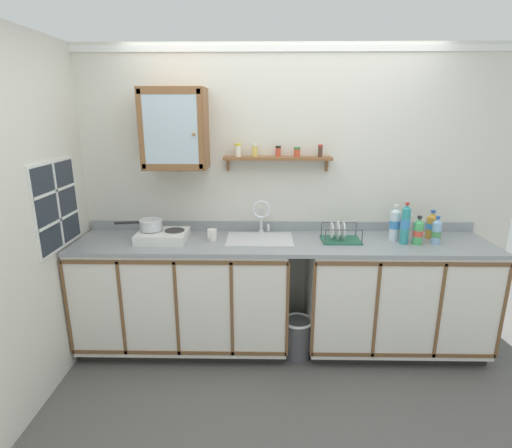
% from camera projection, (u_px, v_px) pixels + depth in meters
% --- Properties ---
extents(floor, '(6.32, 6.32, 0.00)m').
position_uv_depth(floor, '(282.00, 367.00, 3.15)').
color(floor, '#565451').
rests_on(floor, ground).
extents(back_wall, '(3.92, 0.07, 2.46)m').
position_uv_depth(back_wall, '(281.00, 197.00, 3.40)').
color(back_wall, silver).
rests_on(back_wall, ground).
extents(side_wall_left, '(0.05, 3.39, 2.46)m').
position_uv_depth(side_wall_left, '(24.00, 228.00, 2.55)').
color(side_wall_left, silver).
rests_on(side_wall_left, ground).
extents(lower_cabinet_run, '(1.70, 0.61, 0.92)m').
position_uv_depth(lower_cabinet_run, '(184.00, 296.00, 3.31)').
color(lower_cabinet_run, black).
rests_on(lower_cabinet_run, ground).
extents(lower_cabinet_run_right, '(1.44, 0.61, 0.92)m').
position_uv_depth(lower_cabinet_run_right, '(395.00, 298.00, 3.28)').
color(lower_cabinet_run_right, black).
rests_on(lower_cabinet_run_right, ground).
extents(countertop, '(3.28, 0.63, 0.03)m').
position_uv_depth(countertop, '(282.00, 243.00, 3.17)').
color(countertop, gray).
rests_on(countertop, lower_cabinet_run).
extents(backsplash, '(3.28, 0.02, 0.08)m').
position_uv_depth(backsplash, '(281.00, 226.00, 3.43)').
color(backsplash, gray).
rests_on(backsplash, countertop).
extents(sink, '(0.52, 0.41, 0.42)m').
position_uv_depth(sink, '(260.00, 242.00, 3.21)').
color(sink, silver).
rests_on(sink, countertop).
extents(hot_plate_stove, '(0.39, 0.31, 0.08)m').
position_uv_depth(hot_plate_stove, '(163.00, 236.00, 3.17)').
color(hot_plate_stove, silver).
rests_on(hot_plate_stove, countertop).
extents(saucepan, '(0.37, 0.18, 0.09)m').
position_uv_depth(saucepan, '(150.00, 224.00, 3.16)').
color(saucepan, silver).
rests_on(saucepan, hot_plate_stove).
extents(bottle_water_blue_0, '(0.07, 0.07, 0.22)m').
position_uv_depth(bottle_water_blue_0, '(436.00, 232.00, 3.08)').
color(bottle_water_blue_0, '#8CB7E0').
rests_on(bottle_water_blue_0, countertop).
extents(bottle_opaque_white_1, '(0.08, 0.08, 0.26)m').
position_uv_depth(bottle_opaque_white_1, '(406.00, 225.00, 3.20)').
color(bottle_opaque_white_1, white).
rests_on(bottle_opaque_white_1, countertop).
extents(bottle_soda_green_2, '(0.08, 0.08, 0.22)m').
position_uv_depth(bottle_soda_green_2, '(418.00, 232.00, 3.06)').
color(bottle_soda_green_2, '#4CB266').
rests_on(bottle_soda_green_2, countertop).
extents(bottle_water_clear_3, '(0.08, 0.08, 0.29)m').
position_uv_depth(bottle_water_clear_3, '(395.00, 224.00, 3.16)').
color(bottle_water_clear_3, silver).
rests_on(bottle_water_clear_3, countertop).
extents(bottle_detergent_teal_4, '(0.07, 0.07, 0.33)m').
position_uv_depth(bottle_detergent_teal_4, '(405.00, 224.00, 3.06)').
color(bottle_detergent_teal_4, teal).
rests_on(bottle_detergent_teal_4, countertop).
extents(bottle_juice_amber_5, '(0.09, 0.09, 0.23)m').
position_uv_depth(bottle_juice_amber_5, '(432.00, 225.00, 3.21)').
color(bottle_juice_amber_5, gold).
rests_on(bottle_juice_amber_5, countertop).
extents(dish_rack, '(0.30, 0.23, 0.17)m').
position_uv_depth(dish_rack, '(340.00, 236.00, 3.16)').
color(dish_rack, '#26664C').
rests_on(dish_rack, countertop).
extents(mug, '(0.08, 0.11, 0.09)m').
position_uv_depth(mug, '(212.00, 235.00, 3.17)').
color(mug, white).
rests_on(mug, countertop).
extents(wall_cabinet, '(0.49, 0.33, 0.61)m').
position_uv_depth(wall_cabinet, '(175.00, 129.00, 3.09)').
color(wall_cabinet, brown).
extents(spice_shelf, '(0.87, 0.14, 0.23)m').
position_uv_depth(spice_shelf, '(276.00, 157.00, 3.21)').
color(spice_shelf, brown).
extents(window, '(0.03, 0.62, 0.65)m').
position_uv_depth(window, '(56.00, 205.00, 2.89)').
color(window, '#262D38').
extents(trash_bin, '(0.25, 0.25, 0.33)m').
position_uv_depth(trash_bin, '(297.00, 337.00, 3.25)').
color(trash_bin, '#4C4C51').
rests_on(trash_bin, ground).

